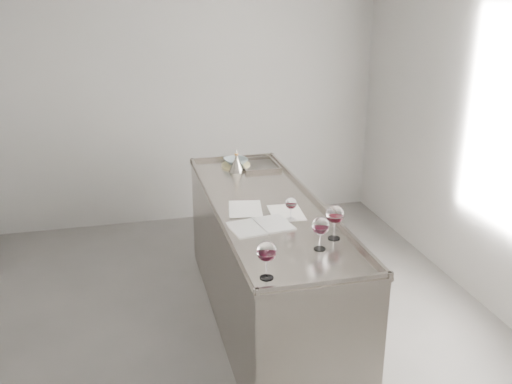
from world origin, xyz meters
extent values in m
cube|color=#585552|center=(0.00, 0.00, -0.01)|extent=(4.50, 5.00, 0.02)
cube|color=#A09D9A|center=(0.00, 2.51, 1.40)|extent=(4.50, 0.02, 2.80)
cube|color=#9D948C|center=(0.50, 0.30, 0.46)|extent=(0.75, 2.40, 0.92)
cube|color=#9D948C|center=(0.50, 0.30, 0.93)|extent=(0.77, 2.42, 0.02)
cube|color=#9D948C|center=(0.50, -0.89, 0.96)|extent=(0.77, 0.02, 0.03)
cube|color=#9D948C|center=(0.50, 1.49, 0.96)|extent=(0.77, 0.02, 0.03)
cube|color=#9D948C|center=(0.14, 0.30, 0.96)|extent=(0.02, 2.42, 0.03)
cube|color=#9D948C|center=(0.86, 0.30, 0.96)|extent=(0.02, 2.42, 0.03)
cube|color=#595654|center=(0.68, 1.22, 0.94)|extent=(0.30, 0.38, 0.01)
cylinder|color=white|center=(0.23, -0.74, 0.94)|extent=(0.08, 0.08, 0.00)
cylinder|color=white|center=(0.23, -0.74, 1.00)|extent=(0.01, 0.01, 0.10)
ellipsoid|color=white|center=(0.23, -0.74, 1.10)|extent=(0.11, 0.11, 0.11)
cylinder|color=#320612|center=(0.23, -0.74, 1.07)|extent=(0.08, 0.08, 0.02)
cylinder|color=white|center=(0.62, -0.47, 0.94)|extent=(0.07, 0.07, 0.00)
cylinder|color=white|center=(0.62, -0.47, 0.99)|extent=(0.01, 0.01, 0.10)
ellipsoid|color=white|center=(0.62, -0.47, 1.09)|extent=(0.10, 0.10, 0.11)
cylinder|color=#3B0815|center=(0.62, -0.47, 1.07)|extent=(0.07, 0.07, 0.02)
cylinder|color=white|center=(0.76, -0.35, 0.94)|extent=(0.08, 0.08, 0.00)
cylinder|color=white|center=(0.76, -0.35, 1.00)|extent=(0.01, 0.01, 0.10)
ellipsoid|color=white|center=(0.76, -0.35, 1.10)|extent=(0.11, 0.11, 0.12)
cylinder|color=#3C0810|center=(0.76, -0.35, 1.07)|extent=(0.08, 0.08, 0.02)
cylinder|color=white|center=(0.59, 0.00, 0.94)|extent=(0.06, 0.06, 0.00)
cylinder|color=white|center=(0.59, 0.00, 0.98)|extent=(0.01, 0.01, 0.08)
ellipsoid|color=white|center=(0.59, 0.00, 1.06)|extent=(0.08, 0.08, 0.08)
cylinder|color=#32060E|center=(0.59, 0.00, 1.04)|extent=(0.06, 0.06, 0.02)
cube|color=silver|center=(0.26, -0.08, 0.95)|extent=(0.23, 0.30, 0.01)
cube|color=silver|center=(0.46, -0.05, 0.95)|extent=(0.23, 0.30, 0.01)
cylinder|color=white|center=(0.36, -0.07, 0.95)|extent=(0.06, 0.27, 0.01)
cube|color=silver|center=(0.60, 0.13, 0.94)|extent=(0.25, 0.33, 0.00)
cube|color=white|center=(0.34, 0.26, 0.94)|extent=(0.28, 0.36, 0.00)
cylinder|color=beige|center=(0.48, 1.27, 0.95)|extent=(0.26, 0.26, 0.02)
imported|color=#889A9E|center=(0.48, 1.27, 0.98)|extent=(0.23, 0.23, 0.05)
cone|color=gray|center=(0.46, 1.12, 1.00)|extent=(0.14, 0.14, 0.12)
cylinder|color=gray|center=(0.46, 1.12, 1.07)|extent=(0.03, 0.03, 0.03)
cylinder|color=#9E652B|center=(0.46, 1.12, 1.09)|extent=(0.03, 0.03, 0.01)
cone|color=gray|center=(0.46, 1.12, 1.12)|extent=(0.02, 0.02, 0.04)
camera|label=1|loc=(-0.48, -3.35, 2.40)|focal=40.00mm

